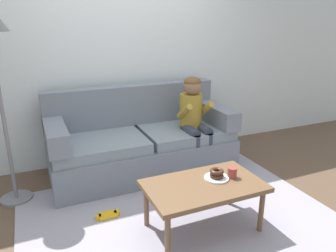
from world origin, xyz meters
The scene contains 11 objects.
ground centered at (0.00, 0.00, 0.00)m, with size 10.00×10.00×0.00m, color brown.
wall_back centered at (0.00, 1.40, 1.40)m, with size 8.00×0.10×2.80m, color silver.
area_rug centered at (0.00, -0.25, 0.01)m, with size 2.73×2.06×0.01m, color #9993A3.
couch centered at (0.02, 0.85, 0.35)m, with size 2.07×0.90×0.97m.
coffee_table centered at (0.11, -0.45, 0.39)m, with size 0.97×0.58×0.43m.
person_child centered at (0.59, 0.64, 0.67)m, with size 0.34×0.58×1.10m.
plate centered at (0.26, -0.41, 0.44)m, with size 0.21×0.21×0.01m, color white.
donut centered at (0.26, -0.41, 0.46)m, with size 0.12×0.12×0.04m, color #422619.
donut_second centered at (0.26, -0.41, 0.50)m, with size 0.12×0.12×0.04m, color #422619.
mug centered at (0.39, -0.45, 0.48)m, with size 0.08×0.08×0.09m, color #993D38.
toy_controller centered at (-0.59, 0.03, 0.03)m, with size 0.23×0.09×0.05m.
Camera 1 is at (-1.10, -2.50, 1.71)m, focal length 34.58 mm.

